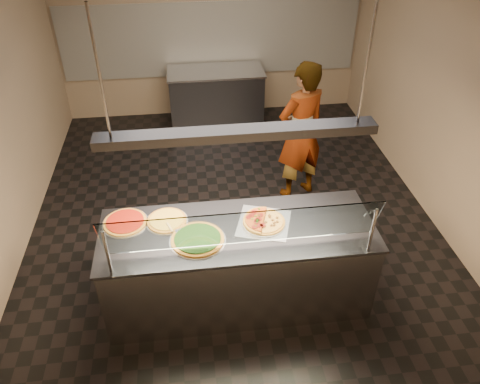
{
  "coord_description": "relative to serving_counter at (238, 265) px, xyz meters",
  "views": [
    {
      "loc": [
        -0.51,
        -4.74,
        3.79
      ],
      "look_at": [
        -0.02,
        -0.96,
        1.02
      ],
      "focal_mm": 35.0,
      "sensor_mm": 36.0,
      "label": 1
    }
  ],
  "objects": [
    {
      "name": "heat_lamp_housing",
      "position": [
        0.0,
        0.0,
        1.48
      ],
      "size": [
        2.3,
        0.18,
        0.08
      ],
      "primitive_type": "cube",
      "color": "#37373C",
      "rests_on": "ceiling"
    },
    {
      "name": "ground",
      "position": [
        0.1,
        1.42,
        -0.48
      ],
      "size": [
        5.0,
        6.0,
        0.02
      ],
      "primitive_type": "cube",
      "color": "black",
      "rests_on": "ground"
    },
    {
      "name": "serving_counter",
      "position": [
        0.0,
        0.0,
        0.0
      ],
      "size": [
        2.6,
        0.94,
        0.93
      ],
      "color": "#B7B7BC",
      "rests_on": "ground"
    },
    {
      "name": "pizza_spinach",
      "position": [
        -0.38,
        -0.11,
        0.48
      ],
      "size": [
        0.52,
        0.52,
        0.03
      ],
      "color": "silver",
      "rests_on": "serving_counter"
    },
    {
      "name": "wall_back",
      "position": [
        0.1,
        4.43,
        1.03
      ],
      "size": [
        5.0,
        0.02,
        3.0
      ],
      "primitive_type": "cube",
      "color": "#8F775C",
      "rests_on": "ground"
    },
    {
      "name": "tile_band",
      "position": [
        0.1,
        4.4,
        0.83
      ],
      "size": [
        4.9,
        0.02,
        1.2
      ],
      "primitive_type": "cube",
      "color": "silver",
      "rests_on": "wall_back"
    },
    {
      "name": "half_pizza_pepperoni",
      "position": [
        0.16,
        0.06,
        0.5
      ],
      "size": [
        0.31,
        0.44,
        0.05
      ],
      "color": "#9C6520",
      "rests_on": "perforated_tray"
    },
    {
      "name": "lamp_rod_left",
      "position": [
        -1.0,
        0.0,
        2.03
      ],
      "size": [
        0.02,
        0.02,
        1.01
      ],
      "primitive_type": "cylinder",
      "color": "#B7B7BC",
      "rests_on": "ceiling"
    },
    {
      "name": "pizza_tomato",
      "position": [
        -1.05,
        0.23,
        0.48
      ],
      "size": [
        0.44,
        0.44,
        0.03
      ],
      "color": "silver",
      "rests_on": "serving_counter"
    },
    {
      "name": "pizza_cheese",
      "position": [
        -0.66,
        0.2,
        0.48
      ],
      "size": [
        0.4,
        0.4,
        0.03
      ],
      "color": "silver",
      "rests_on": "serving_counter"
    },
    {
      "name": "perforated_tray",
      "position": [
        0.25,
        0.06,
        0.47
      ],
      "size": [
        0.6,
        0.6,
        0.01
      ],
      "color": "silver",
      "rests_on": "serving_counter"
    },
    {
      "name": "lamp_rod_right",
      "position": [
        1.0,
        0.0,
        2.03
      ],
      "size": [
        0.02,
        0.02,
        1.01
      ],
      "primitive_type": "cylinder",
      "color": "#B7B7BC",
      "rests_on": "ceiling"
    },
    {
      "name": "pizza_spatula",
      "position": [
        -0.58,
        0.05,
        0.49
      ],
      "size": [
        0.24,
        0.21,
        0.02
      ],
      "color": "#B7B7BC",
      "rests_on": "pizza_spinach"
    },
    {
      "name": "prep_table",
      "position": [
        0.12,
        3.97,
        0.0
      ],
      "size": [
        1.57,
        0.74,
        0.93
      ],
      "color": "#37373C",
      "rests_on": "ground"
    },
    {
      "name": "half_pizza_sausage",
      "position": [
        0.35,
        0.06,
        0.49
      ],
      "size": [
        0.31,
        0.44,
        0.04
      ],
      "color": "#9C6520",
      "rests_on": "perforated_tray"
    },
    {
      "name": "worker",
      "position": [
        1.02,
        1.76,
        0.46
      ],
      "size": [
        0.8,
        0.68,
        1.86
      ],
      "primitive_type": "imported",
      "rotation": [
        0.0,
        0.0,
        3.55
      ],
      "color": "#322F38",
      "rests_on": "ground"
    },
    {
      "name": "sneeze_guard",
      "position": [
        0.0,
        -0.34,
        0.76
      ],
      "size": [
        2.36,
        0.18,
        0.54
      ],
      "color": "#B7B7BC",
      "rests_on": "serving_counter"
    },
    {
      "name": "wall_right",
      "position": [
        2.61,
        1.42,
        1.03
      ],
      "size": [
        0.02,
        6.0,
        3.0
      ],
      "primitive_type": "cube",
      "color": "#8F775C",
      "rests_on": "ground"
    },
    {
      "name": "wall_front",
      "position": [
        0.1,
        -1.59,
        1.03
      ],
      "size": [
        5.0,
        0.02,
        3.0
      ],
      "primitive_type": "cube",
      "color": "#8F775C",
      "rests_on": "ground"
    }
  ]
}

